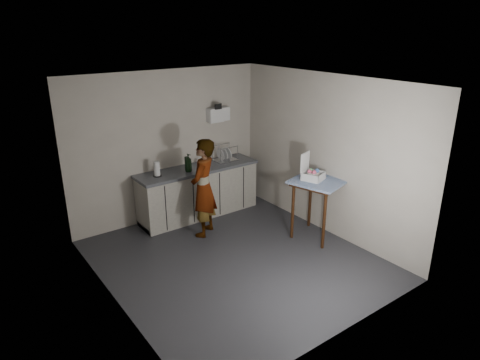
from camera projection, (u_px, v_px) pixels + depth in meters
ground at (235, 260)px, 6.35m from camera, size 4.00×4.00×0.00m
wall_back at (168, 146)px, 7.41m from camera, size 3.60×0.02×2.60m
wall_right at (325, 155)px, 6.90m from camera, size 0.02×4.00×2.60m
wall_left at (109, 209)px, 4.91m from camera, size 0.02×4.00×2.60m
ceiling at (235, 82)px, 5.46m from camera, size 3.60×4.00×0.01m
kitchen_counter at (198, 193)px, 7.72m from camera, size 2.24×0.62×0.91m
wall_shelf at (218, 114)px, 7.76m from camera, size 0.42×0.18×0.37m
side_table at (318, 187)px, 6.76m from camera, size 0.94×0.94×0.99m
standing_man at (203, 188)px, 6.88m from camera, size 0.71×0.67×1.62m
soap_bottle at (188, 163)px, 7.29m from camera, size 0.15×0.15×0.31m
soda_can at (204, 164)px, 7.55m from camera, size 0.06×0.06×0.12m
dark_bottle at (187, 163)px, 7.40m from camera, size 0.07×0.07×0.23m
paper_towel at (157, 169)px, 7.08m from camera, size 0.14×0.14×0.26m
dish_rack at (225, 157)px, 7.90m from camera, size 0.41×0.31×0.29m
bakery_box at (312, 174)px, 6.71m from camera, size 0.39×0.39×0.42m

